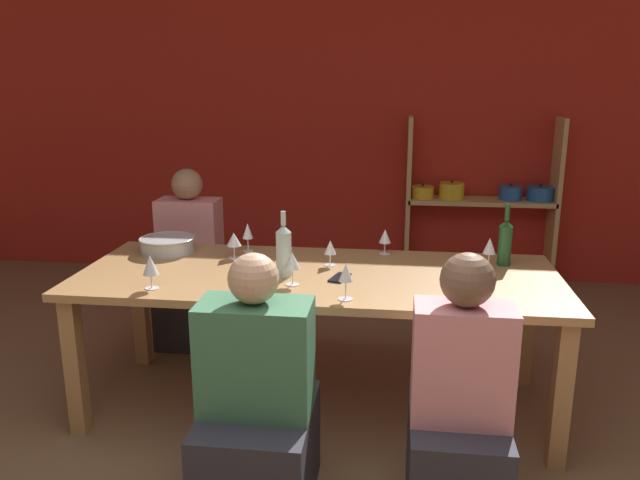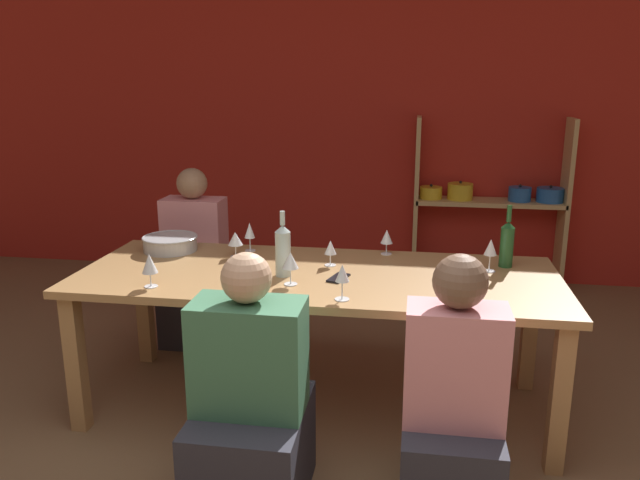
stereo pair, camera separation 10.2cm
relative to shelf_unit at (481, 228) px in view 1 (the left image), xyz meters
name	(u,v)px [view 1 (the left image)]	position (x,y,z in m)	size (l,w,h in m)	color
wall_back_red	(364,124)	(-1.02, 0.20, 0.85)	(8.80, 0.06, 2.70)	red
shelf_unit	(481,228)	(0.00, 0.00, 0.00)	(1.24, 0.30, 1.43)	tan
dining_table	(318,288)	(-1.12, -2.23, 0.18)	(2.48, 0.97, 0.77)	#AD7F4C
mixing_bowl	(167,244)	(-2.03, -1.94, 0.31)	(0.32, 0.32, 0.09)	#B7BABC
wine_bottle_green	(505,241)	(-0.14, -1.96, 0.39)	(0.07, 0.07, 0.33)	#1E4C23
wine_bottle_dark	(284,250)	(-1.28, -2.30, 0.40)	(0.08, 0.08, 0.34)	#B2C6C1
wine_glass_red_a	(234,240)	(-1.62, -2.01, 0.36)	(0.08, 0.08, 0.14)	white
wine_glass_empty_a	(489,247)	(-0.23, -2.06, 0.39)	(0.07, 0.07, 0.17)	white
wine_glass_empty_b	(248,232)	(-1.57, -1.87, 0.38)	(0.06, 0.06, 0.17)	white
wine_glass_white_a	(150,266)	(-1.87, -2.57, 0.37)	(0.08, 0.08, 0.17)	white
wine_glass_empty_c	(330,248)	(-1.07, -2.09, 0.36)	(0.06, 0.06, 0.14)	white
wine_glass_red_b	(346,274)	(-0.94, -2.60, 0.38)	(0.07, 0.07, 0.17)	white
wine_glass_white_b	(292,262)	(-1.21, -2.43, 0.38)	(0.08, 0.08, 0.17)	white
wine_glass_red_c	(385,237)	(-0.78, -1.82, 0.36)	(0.07, 0.07, 0.14)	white
cell_phone	(340,278)	(-0.99, -2.31, 0.27)	(0.11, 0.16, 0.01)	black
person_near_a	(257,419)	(-1.26, -3.04, -0.11)	(0.45, 0.56, 1.10)	#2D2D38
person_far_a	(192,279)	(-2.07, -1.43, -0.08)	(0.40, 0.50, 1.18)	#2D2D38
person_near_b	(458,423)	(-0.45, -3.01, -0.09)	(0.39, 0.48, 1.12)	#2D2D38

